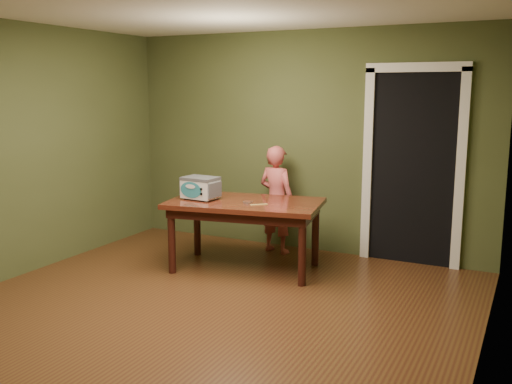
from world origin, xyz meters
TOP-DOWN VIEW (x-y plane):
  - floor at (0.00, 0.00)m, footprint 5.00×5.00m
  - room_shell at (0.00, 0.00)m, footprint 4.52×5.02m
  - doorway at (1.30, 2.78)m, footprint 1.10×0.66m
  - dining_table at (-0.23, 1.45)m, footprint 1.73×1.16m
  - toy_oven at (-0.72, 1.33)m, footprint 0.41×0.30m
  - baking_pan at (-0.15, 1.35)m, footprint 0.10×0.10m
  - spatula at (-0.01, 1.33)m, footprint 0.15×0.14m
  - child at (-0.21, 2.20)m, footprint 0.52×0.39m

SIDE VIEW (x-z plane):
  - floor at x=0.00m, z-range 0.00..0.00m
  - child at x=-0.21m, z-range 0.00..1.28m
  - dining_table at x=-0.23m, z-range 0.28..1.03m
  - spatula at x=-0.01m, z-range 0.75..0.76m
  - baking_pan at x=-0.15m, z-range 0.75..0.77m
  - toy_oven at x=-0.72m, z-range 0.76..1.00m
  - doorway at x=1.30m, z-range -0.07..2.18m
  - room_shell at x=0.00m, z-range 0.40..3.01m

